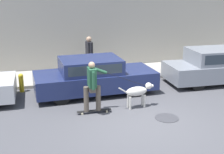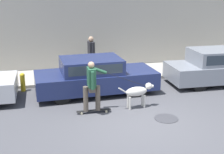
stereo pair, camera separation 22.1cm
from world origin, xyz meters
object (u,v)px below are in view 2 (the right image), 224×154
at_px(parked_car_1, 95,76).
at_px(dog, 138,92).
at_px(skateboarder, 92,85).
at_px(parked_car_2, 223,67).
at_px(fire_hydrant, 23,82).
at_px(pedestrian_with_bag, 91,53).

distance_m(parked_car_1, dog, 1.98).
xyz_separation_m(parked_car_1, skateboarder, (-0.42, -1.77, 0.28)).
relative_size(parked_car_2, dog, 3.79).
distance_m(parked_car_1, fire_hydrant, 2.67).
relative_size(dog, pedestrian_with_bag, 0.76).
relative_size(parked_car_1, pedestrian_with_bag, 2.77).
distance_m(parked_car_1, pedestrian_with_bag, 2.43).
xyz_separation_m(dog, skateboarder, (-1.48, -0.10, 0.38)).
xyz_separation_m(pedestrian_with_bag, fire_hydrant, (-2.82, -1.52, -0.62)).
bearing_deg(skateboarder, fire_hydrant, 129.70).
bearing_deg(parked_car_2, fire_hydrant, 175.29).
xyz_separation_m(parked_car_1, dog, (1.06, -1.67, -0.10)).
bearing_deg(skateboarder, dog, 5.00).
bearing_deg(fire_hydrant, pedestrian_with_bag, 28.33).
bearing_deg(parked_car_1, skateboarder, -105.36).
height_order(skateboarder, pedestrian_with_bag, pedestrian_with_bag).
bearing_deg(dog, pedestrian_with_bag, 94.86).
height_order(parked_car_2, skateboarder, skateboarder).
height_order(parked_car_1, parked_car_2, parked_car_2).
bearing_deg(dog, parked_car_2, 16.89).
distance_m(dog, fire_hydrant, 4.38).
bearing_deg(fire_hydrant, parked_car_2, -6.41).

